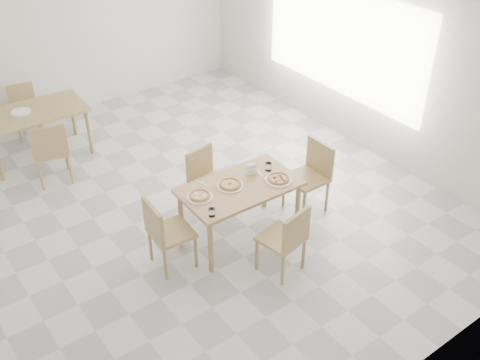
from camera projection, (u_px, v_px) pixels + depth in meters
room at (341, 41)px, 8.28m from camera, size 7.28×7.00×7.00m
main_table at (240, 192)px, 6.53m from camera, size 1.40×0.82×0.75m
chair_south at (287, 237)px, 6.09m from camera, size 0.51×0.51×0.88m
chair_north at (206, 176)px, 7.09m from camera, size 0.49×0.49×0.86m
chair_west at (164, 230)px, 6.16m from camera, size 0.47×0.47×0.90m
chair_east at (312, 172)px, 7.11m from camera, size 0.46×0.46×0.93m
plate_margherita at (230, 186)px, 6.46m from camera, size 0.31×0.31×0.02m
plate_mushroom at (200, 197)px, 6.27m from camera, size 0.29×0.29×0.02m
plate_pepperoni at (279, 180)px, 6.56m from camera, size 0.32×0.32×0.02m
pizza_margherita at (230, 184)px, 6.45m from camera, size 0.32×0.32×0.03m
pizza_mushroom at (200, 195)px, 6.26m from camera, size 0.32×0.32×0.03m
pizza_pepperoni at (279, 178)px, 6.54m from camera, size 0.33×0.33×0.03m
tumbler_a at (212, 212)px, 5.98m from camera, size 0.07×0.07×0.09m
tumbler_b at (268, 167)px, 6.72m from camera, size 0.08×0.08×0.10m
napkin_holder at (251, 170)px, 6.64m from camera, size 0.14×0.09×0.14m
fork_a at (202, 184)px, 6.51m from camera, size 0.07×0.18×0.01m
fork_b at (259, 173)px, 6.70m from camera, size 0.06×0.19×0.01m
second_table at (33, 116)px, 8.09m from camera, size 1.50×0.90×0.75m
chair_back_s at (50, 149)px, 7.57m from camera, size 0.56×0.56×0.93m
chair_back_n at (24, 106)px, 8.80m from camera, size 0.45×0.45×0.81m
plate_empty at (21, 112)px, 8.00m from camera, size 0.27×0.27×0.02m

